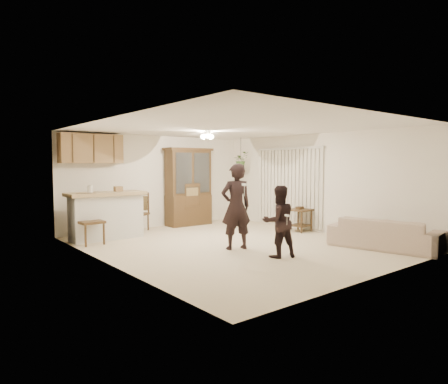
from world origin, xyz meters
TOP-DOWN VIEW (x-y plane):
  - floor at (0.00, 0.00)m, footprint 6.50×6.50m
  - ceiling at (0.00, 0.00)m, footprint 5.50×6.50m
  - wall_back at (0.00, 3.25)m, footprint 5.50×0.02m
  - wall_front at (0.00, -3.25)m, footprint 5.50×0.02m
  - wall_left at (-2.75, 0.00)m, footprint 0.02×6.50m
  - wall_right at (2.75, 0.00)m, footprint 0.02×6.50m
  - breakfast_bar at (-1.85, 2.35)m, footprint 1.60×0.55m
  - bar_top at (-1.85, 2.35)m, footprint 1.75×0.70m
  - upper_cabinets at (-1.90, 3.07)m, footprint 1.50×0.34m
  - vertical_blinds at (2.71, 0.90)m, footprint 0.06×2.30m
  - ceiling_fixture at (0.20, 1.20)m, footprint 0.36×0.36m
  - hanging_plant at (2.30, 2.40)m, footprint 0.43×0.37m
  - plant_cord at (2.30, 2.40)m, footprint 0.01×0.01m
  - sofa at (2.16, -2.23)m, footprint 1.12×1.99m
  - adult at (-0.23, -0.35)m, footprint 0.75×0.61m
  - child at (-0.08, -1.39)m, footprint 0.79×0.70m
  - china_hutch at (0.82, 2.95)m, footprint 1.38×0.54m
  - side_table at (2.44, 0.25)m, footprint 0.56×0.56m
  - chair_bar at (-2.36, 1.97)m, footprint 0.50×0.50m
  - chair_hutch_left at (-0.77, 2.90)m, footprint 0.62×0.62m
  - chair_hutch_right at (0.79, 2.94)m, footprint 0.54×0.54m
  - controller_adult at (-0.35, -0.74)m, footprint 0.09×0.16m
  - controller_child at (-0.18, -1.68)m, footprint 0.07×0.12m

SIDE VIEW (x-z plane):
  - floor at x=0.00m, z-range 0.00..0.00m
  - chair_hutch_left at x=-0.77m, z-range -0.22..0.78m
  - side_table at x=2.44m, z-range -0.02..0.62m
  - chair_bar at x=-2.36m, z-range -0.24..0.86m
  - chair_hutch_right at x=0.79m, z-range -0.26..0.93m
  - sofa at x=2.16m, z-range 0.00..0.73m
  - breakfast_bar at x=-1.85m, z-range 0.00..1.00m
  - child at x=-0.08m, z-range 0.00..1.35m
  - controller_child at x=-0.18m, z-range 0.80..0.84m
  - adult at x=-0.23m, z-range 0.00..1.80m
  - bar_top at x=-1.85m, z-range 1.01..1.09m
  - china_hutch at x=0.82m, z-range -0.01..2.16m
  - vertical_blinds at x=2.71m, z-range 0.05..2.15m
  - wall_back at x=0.00m, z-range 0.00..2.50m
  - wall_front at x=0.00m, z-range 0.00..2.50m
  - wall_left at x=-2.75m, z-range 0.00..2.50m
  - wall_right at x=2.75m, z-range 0.00..2.50m
  - controller_adult at x=-0.35m, z-range 1.31..1.36m
  - hanging_plant at x=2.30m, z-range 1.61..2.09m
  - upper_cabinets at x=-1.90m, z-range 1.75..2.45m
  - plant_cord at x=2.30m, z-range 1.85..2.50m
  - ceiling_fixture at x=0.20m, z-range 2.30..2.50m
  - ceiling at x=0.00m, z-range 2.49..2.51m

